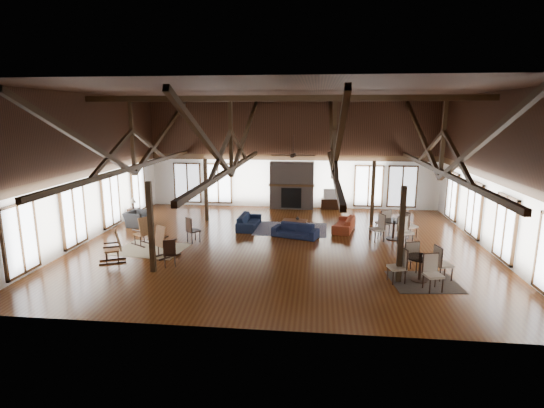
# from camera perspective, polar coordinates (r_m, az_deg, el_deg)

# --- Properties ---
(floor) EXTENTS (16.00, 16.00, 0.00)m
(floor) POSITION_cam_1_polar(r_m,az_deg,el_deg) (17.28, 1.26, -5.40)
(floor) COLOR #582F12
(floor) RESTS_ON ground
(ceiling) EXTENTS (16.00, 14.00, 0.02)m
(ceiling) POSITION_cam_1_polar(r_m,az_deg,el_deg) (16.50, 1.36, 14.89)
(ceiling) COLOR black
(ceiling) RESTS_ON wall_back
(wall_back) EXTENTS (16.00, 0.02, 6.00)m
(wall_back) POSITION_cam_1_polar(r_m,az_deg,el_deg) (23.57, 2.76, 6.74)
(wall_back) COLOR white
(wall_back) RESTS_ON floor
(wall_front) EXTENTS (16.00, 0.02, 6.00)m
(wall_front) POSITION_cam_1_polar(r_m,az_deg,el_deg) (9.77, -2.17, -0.87)
(wall_front) COLOR white
(wall_front) RESTS_ON floor
(wall_left) EXTENTS (0.02, 14.00, 6.00)m
(wall_left) POSITION_cam_1_polar(r_m,az_deg,el_deg) (19.04, -23.52, 4.48)
(wall_left) COLOR white
(wall_left) RESTS_ON floor
(wall_right) EXTENTS (0.02, 14.00, 6.00)m
(wall_right) POSITION_cam_1_polar(r_m,az_deg,el_deg) (17.84, 27.90, 3.63)
(wall_right) COLOR white
(wall_right) RESTS_ON floor
(roof_truss) EXTENTS (15.60, 14.07, 3.14)m
(roof_truss) POSITION_cam_1_polar(r_m,az_deg,el_deg) (16.52, 1.32, 8.05)
(roof_truss) COLOR black
(roof_truss) RESTS_ON wall_back
(post_grid) EXTENTS (8.16, 7.16, 3.05)m
(post_grid) POSITION_cam_1_polar(r_m,az_deg,el_deg) (16.89, 1.28, -0.46)
(post_grid) COLOR black
(post_grid) RESTS_ON floor
(fireplace) EXTENTS (2.50, 0.69, 2.60)m
(fireplace) POSITION_cam_1_polar(r_m,az_deg,el_deg) (23.46, 2.67, 2.50)
(fireplace) COLOR #63544C
(fireplace) RESTS_ON floor
(ceiling_fan) EXTENTS (1.60, 1.60, 0.75)m
(ceiling_fan) POSITION_cam_1_polar(r_m,az_deg,el_deg) (15.52, 2.86, 6.68)
(ceiling_fan) COLOR black
(ceiling_fan) RESTS_ON roof_truss
(sofa_navy_front) EXTENTS (2.09, 1.33, 0.57)m
(sofa_navy_front) POSITION_cam_1_polar(r_m,az_deg,el_deg) (18.19, 3.14, -3.59)
(sofa_navy_front) COLOR #131A36
(sofa_navy_front) RESTS_ON floor
(sofa_navy_left) EXTENTS (2.11, 0.91, 0.61)m
(sofa_navy_left) POSITION_cam_1_polar(r_m,az_deg,el_deg) (19.67, -3.13, -2.33)
(sofa_navy_left) COLOR #131C35
(sofa_navy_left) RESTS_ON floor
(sofa_orange) EXTENTS (2.14, 1.21, 0.59)m
(sofa_orange) POSITION_cam_1_polar(r_m,az_deg,el_deg) (19.52, 9.67, -2.61)
(sofa_orange) COLOR #96371D
(sofa_orange) RESTS_ON floor
(coffee_table) EXTENTS (1.15, 0.65, 0.42)m
(coffee_table) POSITION_cam_1_polar(r_m,az_deg,el_deg) (19.40, 3.10, -2.33)
(coffee_table) COLOR brown
(coffee_table) RESTS_ON floor
(vase) EXTENTS (0.21, 0.21, 0.17)m
(vase) POSITION_cam_1_polar(r_m,az_deg,el_deg) (19.42, 3.45, -1.88)
(vase) COLOR #B2B2B2
(vase) RESTS_ON coffee_table
(armchair) EXTENTS (1.21, 1.09, 0.70)m
(armchair) POSITION_cam_1_polar(r_m,az_deg,el_deg) (20.89, -17.62, -1.90)
(armchair) COLOR #292A2B
(armchair) RESTS_ON floor
(side_table_lamp) EXTENTS (0.46, 0.46, 1.17)m
(side_table_lamp) POSITION_cam_1_polar(r_m,az_deg,el_deg) (22.01, -18.13, -0.99)
(side_table_lamp) COLOR black
(side_table_lamp) RESTS_ON floor
(rocking_chair_a) EXTENTS (1.02, 0.89, 1.17)m
(rocking_chair_a) POSITION_cam_1_polar(r_m,az_deg,el_deg) (17.74, -16.90, -3.62)
(rocking_chair_a) COLOR #8E5E35
(rocking_chair_a) RESTS_ON floor
(rocking_chair_b) EXTENTS (0.94, 1.04, 1.20)m
(rocking_chair_b) POSITION_cam_1_polar(r_m,az_deg,el_deg) (16.08, -14.40, -5.02)
(rocking_chair_b) COLOR #8E5E35
(rocking_chair_b) RESTS_ON floor
(rocking_chair_c) EXTENTS (1.03, 0.82, 1.17)m
(rocking_chair_c) POSITION_cam_1_polar(r_m,az_deg,el_deg) (16.11, -20.37, -5.43)
(rocking_chair_c) COLOR #8E5E35
(rocking_chair_c) RESTS_ON floor
(side_chair_a) EXTENTS (0.64, 0.64, 1.07)m
(side_chair_a) POSITION_cam_1_polar(r_m,az_deg,el_deg) (17.59, -10.83, -3.19)
(side_chair_a) COLOR black
(side_chair_a) RESTS_ON floor
(side_chair_b) EXTENTS (0.54, 0.54, 0.99)m
(side_chair_b) POSITION_cam_1_polar(r_m,az_deg,el_deg) (15.04, -13.63, -6.14)
(side_chair_b) COLOR black
(side_chair_b) RESTS_ON floor
(cafe_table_near) EXTENTS (2.13, 2.13, 1.09)m
(cafe_table_near) POSITION_cam_1_polar(r_m,az_deg,el_deg) (14.25, 19.32, -7.65)
(cafe_table_near) COLOR black
(cafe_table_near) RESTS_ON floor
(cafe_table_far) EXTENTS (2.15, 2.15, 1.12)m
(cafe_table_far) POSITION_cam_1_polar(r_m,az_deg,el_deg) (18.51, 16.04, -2.89)
(cafe_table_far) COLOR black
(cafe_table_far) RESTS_ON floor
(cup_near) EXTENTS (0.14, 0.14, 0.09)m
(cup_near) POSITION_cam_1_polar(r_m,az_deg,el_deg) (14.12, 19.75, -6.64)
(cup_near) COLOR #B2B2B2
(cup_near) RESTS_ON cafe_table_near
(cup_far) EXTENTS (0.16, 0.16, 0.10)m
(cup_far) POSITION_cam_1_polar(r_m,az_deg,el_deg) (18.40, 16.15, -2.02)
(cup_far) COLOR #B2B2B2
(cup_far) RESTS_ON cafe_table_far
(tv_console) EXTENTS (1.13, 0.42, 0.56)m
(tv_console) POSITION_cam_1_polar(r_m,az_deg,el_deg) (23.70, 7.99, 0.01)
(tv_console) COLOR black
(tv_console) RESTS_ON floor
(television) EXTENTS (1.03, 0.27, 0.59)m
(television) POSITION_cam_1_polar(r_m,az_deg,el_deg) (23.59, 8.13, 1.38)
(television) COLOR #B2B2B2
(television) RESTS_ON tv_console
(rug_tan) EXTENTS (2.76, 2.28, 0.01)m
(rug_tan) POSITION_cam_1_polar(r_m,az_deg,el_deg) (17.27, -15.94, -5.87)
(rug_tan) COLOR tan
(rug_tan) RESTS_ON floor
(rug_navy) EXTENTS (3.29, 2.50, 0.01)m
(rug_navy) POSITION_cam_1_polar(r_m,az_deg,el_deg) (19.46, 2.55, -3.38)
(rug_navy) COLOR #181C45
(rug_navy) RESTS_ON floor
(rug_dark) EXTENTS (2.19, 2.03, 0.01)m
(rug_dark) POSITION_cam_1_polar(r_m,az_deg,el_deg) (14.37, 19.72, -9.81)
(rug_dark) COLOR black
(rug_dark) RESTS_ON floor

